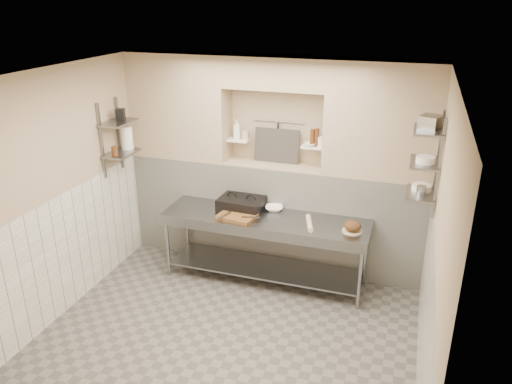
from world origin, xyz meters
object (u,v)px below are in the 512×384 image
at_px(panini_press, 241,204).
at_px(jug_left, 127,138).
at_px(cutting_board, 237,216).
at_px(bowl_alcove, 310,144).
at_px(bread_loaf, 353,226).
at_px(bottle_soap, 237,129).
at_px(mixing_bowl, 274,208).
at_px(prep_table, 265,236).
at_px(rolling_pin, 309,223).

height_order(panini_press, jug_left, jug_left).
height_order(cutting_board, bowl_alcove, bowl_alcove).
height_order(bread_loaf, bottle_soap, bottle_soap).
xyz_separation_m(panini_press, bottle_soap, (-0.20, 0.41, 0.87)).
distance_m(panini_press, bottle_soap, 0.98).
xyz_separation_m(mixing_bowl, jug_left, (-1.93, -0.23, 0.83)).
bearing_deg(bowl_alcove, cutting_board, -138.60).
bearing_deg(bottle_soap, prep_table, -45.30).
xyz_separation_m(mixing_bowl, bread_loaf, (1.04, -0.31, 0.05)).
bearing_deg(mixing_bowl, jug_left, -173.19).
bearing_deg(cutting_board, panini_press, 97.77).
bearing_deg(bowl_alcove, panini_press, -154.15).
bearing_deg(rolling_pin, cutting_board, -175.99).
bearing_deg(cutting_board, jug_left, 174.93).
distance_m(panini_press, mixing_bowl, 0.43).
distance_m(cutting_board, jug_left, 1.78).
distance_m(panini_press, cutting_board, 0.29).
distance_m(prep_table, jug_left, 2.20).
height_order(prep_table, cutting_board, cutting_board).
bearing_deg(bread_loaf, mixing_bowl, 163.64).
distance_m(prep_table, rolling_pin, 0.65).
bearing_deg(bread_loaf, prep_table, 177.38).
xyz_separation_m(bottle_soap, bowl_alcove, (0.98, -0.03, -0.11)).
xyz_separation_m(prep_table, cutting_board, (-0.33, -0.11, 0.28)).
bearing_deg(bottle_soap, cutting_board, -70.85).
relative_size(panini_press, cutting_board, 1.29).
xyz_separation_m(prep_table, panini_press, (-0.37, 0.16, 0.33)).
height_order(mixing_bowl, bowl_alcove, bowl_alcove).
distance_m(panini_press, jug_left, 1.72).
bearing_deg(bowl_alcove, bread_loaf, -41.32).
height_order(prep_table, bowl_alcove, bowl_alcove).
height_order(prep_table, rolling_pin, rolling_pin).
bearing_deg(rolling_pin, prep_table, 175.11).
bearing_deg(mixing_bowl, bowl_alcove, 37.96).
height_order(cutting_board, jug_left, jug_left).
bearing_deg(jug_left, panini_press, 5.23).
distance_m(prep_table, cutting_board, 0.45).
xyz_separation_m(rolling_pin, bowl_alcove, (-0.16, 0.59, 0.80)).
bearing_deg(prep_table, bottle_soap, 134.70).
bearing_deg(rolling_pin, jug_left, 178.26).
height_order(bowl_alcove, jug_left, jug_left).
distance_m(cutting_board, bottle_soap, 1.18).
relative_size(prep_table, jug_left, 8.69).
xyz_separation_m(rolling_pin, jug_left, (-2.46, 0.07, 0.83)).
distance_m(rolling_pin, jug_left, 2.60).
bearing_deg(cutting_board, bowl_alcove, 41.40).
relative_size(prep_table, rolling_pin, 6.36).
xyz_separation_m(bread_loaf, jug_left, (-2.98, 0.08, 0.79)).
bearing_deg(prep_table, bowl_alcove, 52.75).
bearing_deg(prep_table, rolling_pin, -4.89).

